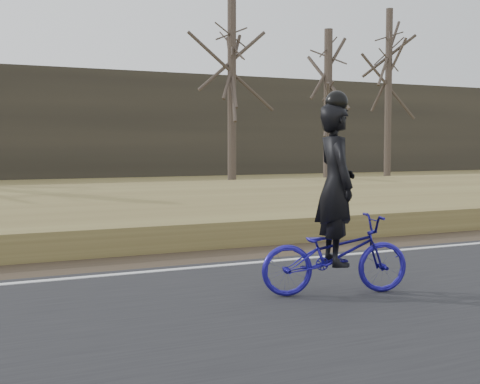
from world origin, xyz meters
name	(u,v)px	position (x,y,z in m)	size (l,w,h in m)	color
ground	(242,271)	(0.00, 0.00, 0.00)	(120.00, 120.00, 0.00)	olive
road	(342,306)	(0.00, -2.50, 0.03)	(120.00, 6.00, 0.06)	black
edge_line	(236,264)	(0.00, 0.20, 0.07)	(120.00, 0.12, 0.01)	silver
shoulder	(209,257)	(0.00, 1.20, 0.02)	(120.00, 1.60, 0.04)	#473A2B
embankment	(150,225)	(0.00, 4.20, 0.22)	(120.00, 5.00, 0.44)	olive
ballast	(102,208)	(0.00, 8.00, 0.23)	(120.00, 3.00, 0.45)	slate
railroad	(102,196)	(0.00, 8.00, 0.53)	(120.00, 2.40, 0.29)	black
treeline_backdrop	(0,123)	(0.00, 30.00, 3.00)	(120.00, 4.00, 6.00)	#383328
cyclist	(335,228)	(0.21, -2.05, 0.84)	(1.87, 1.04, 2.37)	navy
bare_tree_center	(232,83)	(7.65, 16.58, 4.37)	(0.36, 0.36, 8.74)	#50433A
bare_tree_right	(328,109)	(11.52, 15.29, 3.33)	(0.36, 0.36, 6.66)	#50433A
bare_tree_far_right	(388,95)	(17.46, 18.80, 4.33)	(0.36, 0.36, 8.66)	#50433A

